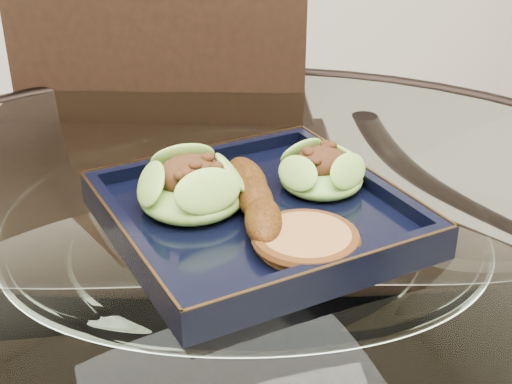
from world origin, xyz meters
name	(u,v)px	position (x,y,z in m)	size (l,w,h in m)	color
dining_chair	(153,228)	(-0.01, 0.37, 0.59)	(0.60, 0.60, 1.06)	black
navy_plate	(256,219)	(0.03, 0.04, 0.77)	(0.27, 0.27, 0.02)	black
lettuce_wrap_left	(192,190)	(-0.03, 0.07, 0.80)	(0.10, 0.10, 0.04)	#559B2D
lettuce_wrap_right	(322,174)	(0.11, 0.07, 0.80)	(0.09, 0.09, 0.03)	#72AF32
roasted_plantain	(255,198)	(0.03, 0.04, 0.80)	(0.16, 0.03, 0.03)	#64330A
crumb_patty	(306,241)	(0.04, -0.04, 0.79)	(0.08, 0.08, 0.02)	#A97538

